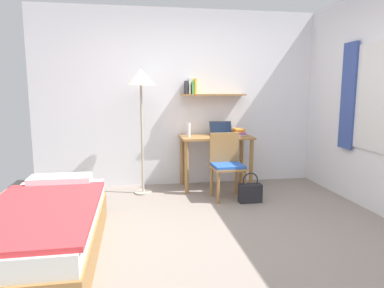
{
  "coord_description": "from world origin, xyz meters",
  "views": [
    {
      "loc": [
        -0.76,
        -3.14,
        1.43
      ],
      "look_at": [
        -0.15,
        0.51,
        0.85
      ],
      "focal_mm": 32.3,
      "sensor_mm": 36.0,
      "label": 1
    }
  ],
  "objects_px": {
    "desk": "(216,146)",
    "laptop": "(221,132)",
    "bed": "(44,231)",
    "handbag": "(250,192)",
    "desk_chair": "(227,163)",
    "book_stack": "(239,132)",
    "standing_lamp": "(141,84)",
    "water_bottle": "(189,130)"
  },
  "relations": [
    {
      "from": "bed",
      "to": "water_bottle",
      "type": "distance_m",
      "value": 2.49
    },
    {
      "from": "bed",
      "to": "laptop",
      "type": "relative_size",
      "value": 5.57
    },
    {
      "from": "standing_lamp",
      "to": "book_stack",
      "type": "height_order",
      "value": "standing_lamp"
    },
    {
      "from": "book_stack",
      "to": "handbag",
      "type": "relative_size",
      "value": 0.63
    },
    {
      "from": "desk_chair",
      "to": "standing_lamp",
      "type": "bearing_deg",
      "value": 160.91
    },
    {
      "from": "book_stack",
      "to": "laptop",
      "type": "bearing_deg",
      "value": 166.82
    },
    {
      "from": "standing_lamp",
      "to": "laptop",
      "type": "xyz_separation_m",
      "value": [
        1.16,
        0.18,
        -0.69
      ]
    },
    {
      "from": "standing_lamp",
      "to": "water_bottle",
      "type": "xyz_separation_m",
      "value": [
        0.66,
        0.1,
        -0.64
      ]
    },
    {
      "from": "water_bottle",
      "to": "bed",
      "type": "bearing_deg",
      "value": -129.86
    },
    {
      "from": "desk",
      "to": "handbag",
      "type": "bearing_deg",
      "value": -69.38
    },
    {
      "from": "bed",
      "to": "book_stack",
      "type": "bearing_deg",
      "value": 39.24
    },
    {
      "from": "laptop",
      "to": "water_bottle",
      "type": "height_order",
      "value": "laptop"
    },
    {
      "from": "laptop",
      "to": "water_bottle",
      "type": "distance_m",
      "value": 0.51
    },
    {
      "from": "standing_lamp",
      "to": "handbag",
      "type": "distance_m",
      "value": 2.02
    },
    {
      "from": "handbag",
      "to": "water_bottle",
      "type": "bearing_deg",
      "value": 133.43
    },
    {
      "from": "bed",
      "to": "handbag",
      "type": "xyz_separation_m",
      "value": [
        2.23,
        1.13,
        -0.11
      ]
    },
    {
      "from": "desk_chair",
      "to": "laptop",
      "type": "xyz_separation_m",
      "value": [
        0.06,
        0.56,
        0.34
      ]
    },
    {
      "from": "desk_chair",
      "to": "laptop",
      "type": "distance_m",
      "value": 0.66
    },
    {
      "from": "desk",
      "to": "laptop",
      "type": "relative_size",
      "value": 3.03
    },
    {
      "from": "water_bottle",
      "to": "book_stack",
      "type": "xyz_separation_m",
      "value": [
        0.75,
        0.02,
        -0.05
      ]
    },
    {
      "from": "desk",
      "to": "water_bottle",
      "type": "distance_m",
      "value": 0.48
    },
    {
      "from": "desk",
      "to": "laptop",
      "type": "bearing_deg",
      "value": 31.79
    },
    {
      "from": "bed",
      "to": "laptop",
      "type": "distance_m",
      "value": 2.87
    },
    {
      "from": "bed",
      "to": "standing_lamp",
      "type": "distance_m",
      "value": 2.33
    },
    {
      "from": "desk",
      "to": "laptop",
      "type": "xyz_separation_m",
      "value": [
        0.09,
        0.06,
        0.2
      ]
    },
    {
      "from": "book_stack",
      "to": "standing_lamp",
      "type": "bearing_deg",
      "value": -175.08
    },
    {
      "from": "book_stack",
      "to": "handbag",
      "type": "xyz_separation_m",
      "value": [
        -0.06,
        -0.74,
        -0.69
      ]
    },
    {
      "from": "laptop",
      "to": "handbag",
      "type": "bearing_deg",
      "value": -76.89
    },
    {
      "from": "desk",
      "to": "laptop",
      "type": "height_order",
      "value": "laptop"
    },
    {
      "from": "desk_chair",
      "to": "book_stack",
      "type": "distance_m",
      "value": 0.68
    },
    {
      "from": "water_bottle",
      "to": "laptop",
      "type": "bearing_deg",
      "value": 8.95
    },
    {
      "from": "desk_chair",
      "to": "water_bottle",
      "type": "xyz_separation_m",
      "value": [
        -0.43,
        0.48,
        0.39
      ]
    },
    {
      "from": "desk",
      "to": "laptop",
      "type": "distance_m",
      "value": 0.23
    },
    {
      "from": "book_stack",
      "to": "desk_chair",
      "type": "bearing_deg",
      "value": -121.88
    },
    {
      "from": "book_stack",
      "to": "water_bottle",
      "type": "bearing_deg",
      "value": -178.43
    },
    {
      "from": "bed",
      "to": "handbag",
      "type": "relative_size",
      "value": 4.85
    },
    {
      "from": "desk_chair",
      "to": "standing_lamp",
      "type": "height_order",
      "value": "standing_lamp"
    },
    {
      "from": "standing_lamp",
      "to": "laptop",
      "type": "distance_m",
      "value": 1.36
    },
    {
      "from": "standing_lamp",
      "to": "water_bottle",
      "type": "height_order",
      "value": "standing_lamp"
    },
    {
      "from": "desk",
      "to": "desk_chair",
      "type": "distance_m",
      "value": 0.52
    },
    {
      "from": "laptop",
      "to": "standing_lamp",
      "type": "bearing_deg",
      "value": -171.22
    },
    {
      "from": "laptop",
      "to": "handbag",
      "type": "relative_size",
      "value": 0.87
    }
  ]
}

